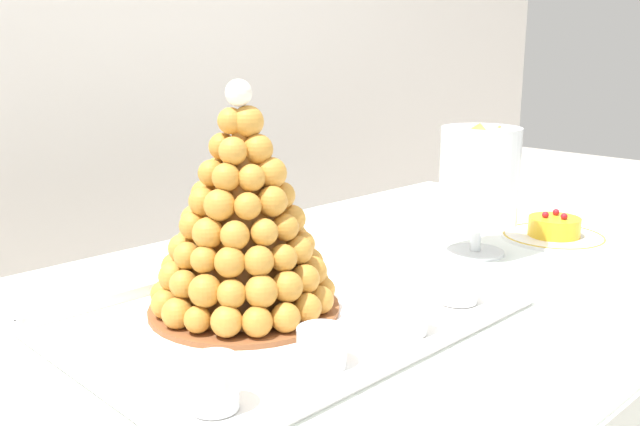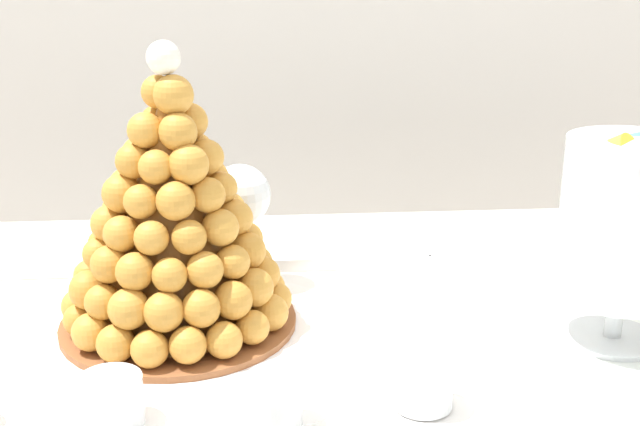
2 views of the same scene
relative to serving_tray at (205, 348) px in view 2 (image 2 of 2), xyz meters
name	(u,v)px [view 2 (image 2 of 2)]	position (x,y,z in m)	size (l,w,h in m)	color
buffet_table	(427,401)	(0.26, 0.02, -0.09)	(1.44, 0.93, 0.73)	brown
serving_tray	(205,348)	(0.00, 0.00, 0.00)	(0.62, 0.44, 0.02)	white
croquembouche	(173,220)	(-0.03, 0.06, 0.13)	(0.28, 0.28, 0.34)	brown
dessert_cup_mid_left	(111,402)	(-0.08, -0.15, 0.02)	(0.06, 0.06, 0.05)	silver
dessert_cup_centre	(275,401)	(0.08, -0.16, 0.03)	(0.05, 0.05, 0.05)	silver
dessert_cup_mid_right	(423,384)	(0.22, -0.14, 0.03)	(0.06, 0.06, 0.05)	silver
macaron_goblet	(627,221)	(0.47, -0.01, 0.14)	(0.15, 0.15, 0.26)	white
wine_glass	(240,198)	(0.04, 0.18, 0.12)	(0.08, 0.08, 0.17)	silver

